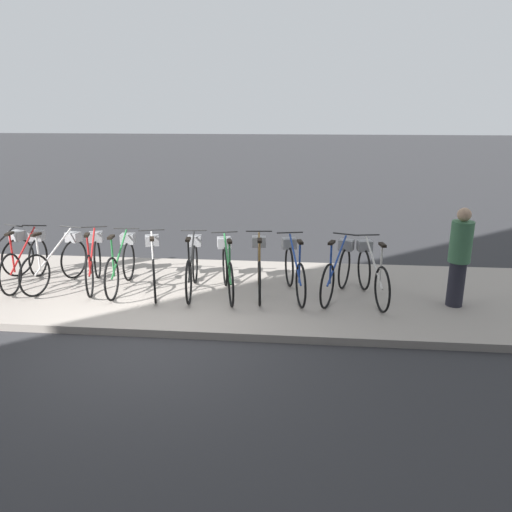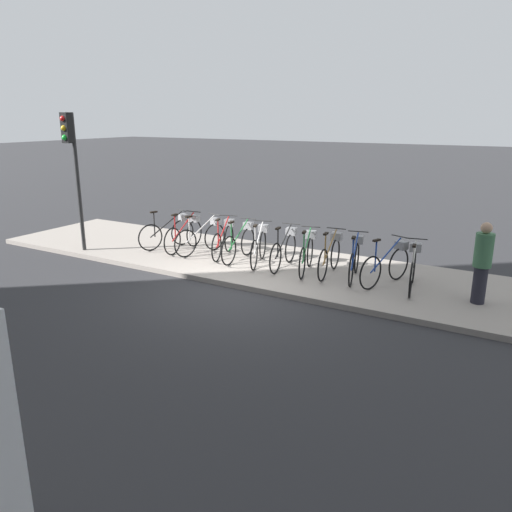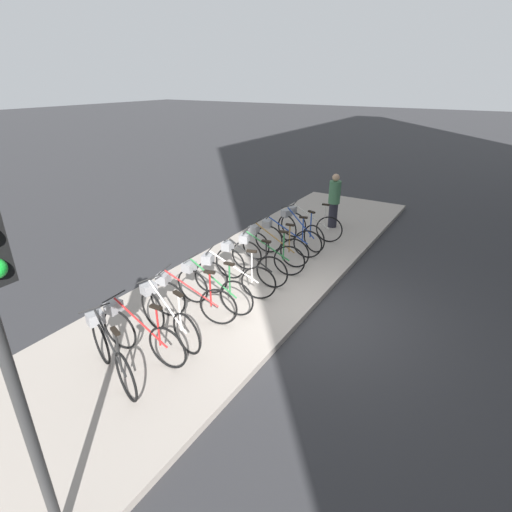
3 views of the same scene
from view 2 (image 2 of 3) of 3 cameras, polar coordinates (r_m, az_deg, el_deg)
name	(u,v)px [view 2 (image 2 of 3)]	position (r m, az deg, el deg)	size (l,w,h in m)	color
ground_plane	(237,289)	(10.86, -2.19, -3.81)	(120.00, 120.00, 0.00)	#2D2D30
sidewalk	(275,266)	(12.29, 2.17, -1.17)	(16.10, 3.52, 0.12)	#9E9389
parked_bicycle_0	(169,231)	(13.92, -9.86, 2.84)	(0.70, 1.64, 1.06)	black
parked_bicycle_1	(185,233)	(13.59, -8.07, 2.60)	(0.46, 1.73, 1.06)	black
parked_bicycle_2	(203,236)	(13.22, -6.08, 2.30)	(0.56, 1.69, 1.06)	black
parked_bicycle_3	(224,238)	(12.90, -3.67, 2.02)	(0.60, 1.68, 1.06)	black
parked_bicycle_4	(240,242)	(12.54, -1.81, 1.65)	(0.46, 1.73, 1.06)	black
parked_bicycle_5	(259,245)	(12.20, 0.38, 1.25)	(0.65, 1.66, 1.06)	black
parked_bicycle_6	(285,248)	(11.92, 3.29, 0.88)	(0.46, 1.73, 1.06)	black
parked_bicycle_7	(307,252)	(11.61, 5.86, 0.41)	(0.58, 1.69, 1.06)	black
parked_bicycle_8	(331,254)	(11.51, 8.51, 0.18)	(0.46, 1.73, 1.06)	black
parked_bicycle_9	(355,258)	(11.28, 11.23, -0.28)	(0.54, 1.70, 1.06)	black
parked_bicycle_10	(388,263)	(11.07, 14.83, -0.81)	(0.69, 1.65, 1.06)	black
parked_bicycle_11	(413,268)	(10.91, 17.52, -1.26)	(0.48, 1.71, 1.06)	black
pedestrian	(482,262)	(10.43, 24.45, -0.59)	(0.34, 0.34, 1.60)	#23232D
traffic_light	(72,153)	(13.86, -20.31, 10.94)	(0.24, 0.40, 3.59)	#2D2D2D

